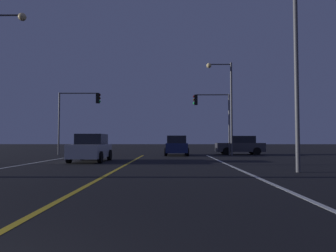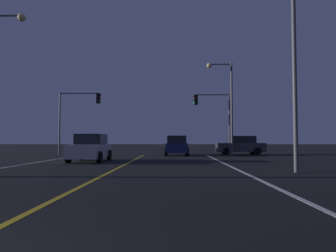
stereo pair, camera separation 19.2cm
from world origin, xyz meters
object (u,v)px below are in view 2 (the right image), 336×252
Objects in this scene: car_oncoming at (90,148)px; traffic_light_near_left at (80,108)px; car_crossing_side at (241,146)px; street_lamp_right_near at (282,37)px; car_ahead_far at (177,146)px; traffic_light_near_right at (212,110)px; street_lamp_right_far at (226,96)px.

traffic_light_near_left reaches higher than car_oncoming.
street_lamp_right_near is (-1.61, -16.11, 4.81)m from car_crossing_side.
traffic_light_near_left is (-3.24, 8.41, 3.32)m from car_oncoming.
traffic_light_near_left reaches higher than car_ahead_far.
traffic_light_near_right is (-2.77, -1.28, 3.18)m from car_crossing_side.
street_lamp_right_far reaches higher than car_crossing_side.
traffic_light_near_right reaches higher than car_ahead_far.
street_lamp_right_near reaches higher than traffic_light_near_left.
car_ahead_far is 9.26m from traffic_light_near_left.
traffic_light_near_left is (-14.53, -1.28, 3.32)m from car_crossing_side.
street_lamp_right_far is at bearing 129.53° from car_oncoming.
traffic_light_near_right is 0.66× the size of street_lamp_right_far.
traffic_light_near_left is at bearing 87.71° from car_ahead_far.
car_ahead_far and car_crossing_side have the same top height.
car_oncoming is 13.29m from street_lamp_right_far.
traffic_light_near_left reaches higher than traffic_light_near_right.
car_oncoming is at bearing 146.19° from car_ahead_far.
car_ahead_far is at bearing -0.88° from street_lamp_right_far.
car_oncoming is 0.48× the size of street_lamp_right_near.
street_lamp_right_near is at bearing 89.97° from street_lamp_right_far.
traffic_light_near_right is at bearing -0.00° from traffic_light_near_left.
street_lamp_right_far is (1.16, -0.41, 1.13)m from traffic_light_near_right.
car_crossing_side is 0.78× the size of traffic_light_near_left.
street_lamp_right_far is at bearing -90.88° from car_ahead_far.
traffic_light_near_right is at bearing 134.60° from car_oncoming.
street_lamp_right_near reaches higher than traffic_light_near_right.
car_crossing_side is (11.29, 9.69, 0.00)m from car_oncoming.
traffic_light_near_left is at bearing 5.02° from car_crossing_side.
street_lamp_right_near is (9.68, -6.43, 4.81)m from car_oncoming.
car_crossing_side is 4.90m from street_lamp_right_far.
car_crossing_side is at bearing 130.61° from car_oncoming.
car_ahead_far is 1.00× the size of car_oncoming.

